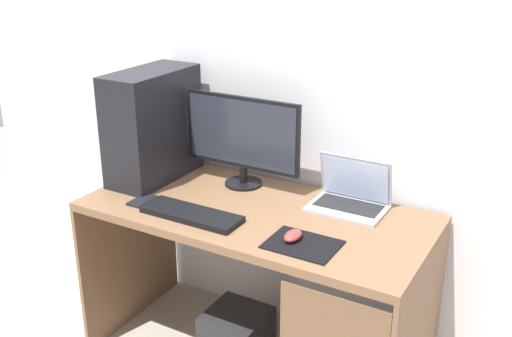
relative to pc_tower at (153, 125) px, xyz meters
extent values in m
cube|color=silver|center=(0.58, 0.30, 0.30)|extent=(4.00, 0.04, 2.60)
cube|color=brown|center=(0.58, -0.08, -0.27)|extent=(1.43, 0.68, 0.03)
cube|color=brown|center=(-0.12, -0.08, -0.64)|extent=(0.02, 0.68, 0.72)
cube|color=black|center=(0.00, 0.00, 0.00)|extent=(0.22, 0.46, 0.50)
cylinder|color=black|center=(0.40, 0.12, -0.24)|extent=(0.17, 0.17, 0.01)
cylinder|color=black|center=(0.40, 0.12, -0.20)|extent=(0.04, 0.04, 0.08)
cube|color=black|center=(0.40, 0.11, 0.00)|extent=(0.56, 0.02, 0.32)
cube|color=#232833|center=(0.40, 0.10, 0.00)|extent=(0.53, 0.00, 0.29)
cube|color=#9EA3A8|center=(0.91, 0.10, -0.24)|extent=(0.31, 0.21, 0.01)
cube|color=black|center=(0.91, 0.12, -0.24)|extent=(0.27, 0.13, 0.00)
cube|color=#9EA3A8|center=(0.91, 0.19, -0.14)|extent=(0.31, 0.05, 0.20)
cube|color=#ADC1E5|center=(0.91, 0.18, -0.14)|extent=(0.28, 0.04, 0.17)
cube|color=black|center=(0.40, -0.27, -0.24)|extent=(0.42, 0.14, 0.02)
cube|color=black|center=(0.88, -0.26, -0.25)|extent=(0.26, 0.20, 0.00)
ellipsoid|color=#B23333|center=(0.84, -0.25, -0.23)|extent=(0.06, 0.10, 0.03)
cube|color=black|center=(0.13, -0.25, -0.25)|extent=(0.07, 0.13, 0.01)
camera|label=1|loc=(1.71, -2.04, 0.80)|focal=42.57mm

